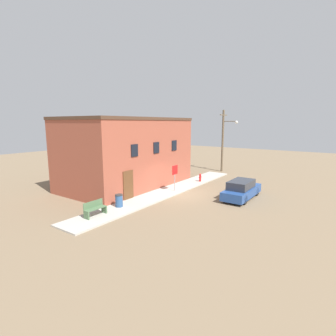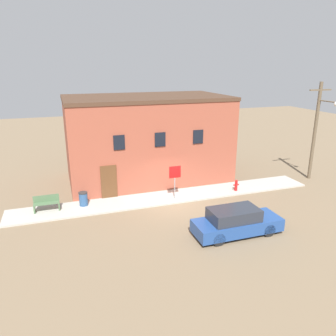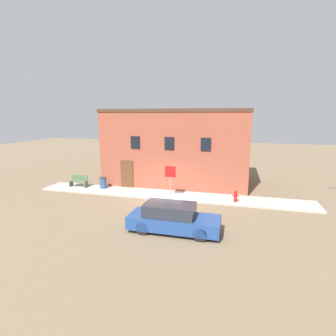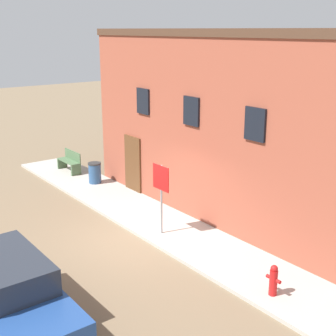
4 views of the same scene
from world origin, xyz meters
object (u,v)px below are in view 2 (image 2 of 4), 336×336
object	(u,v)px
fire_hydrant	(236,185)
utility_pole	(317,128)
parked_car	(236,222)
stop_sign	(175,176)
bench	(47,203)
trash_bin	(83,199)

from	to	relation	value
fire_hydrant	utility_pole	size ratio (longest dim) A/B	0.11
utility_pole	parked_car	world-z (taller)	utility_pole
stop_sign	bench	bearing A→B (deg)	174.59
fire_hydrant	utility_pole	xyz separation A→B (m)	(6.61, 0.58, 3.36)
stop_sign	trash_bin	distance (m)	5.65
trash_bin	bench	bearing A→B (deg)	-178.01
trash_bin	fire_hydrant	bearing A→B (deg)	-4.62
bench	fire_hydrant	bearing A→B (deg)	-3.48
bench	parked_car	world-z (taller)	parked_car
utility_pole	parked_car	distance (m)	11.53
fire_hydrant	bench	distance (m)	11.90
fire_hydrant	stop_sign	bearing A→B (deg)	179.91
trash_bin	utility_pole	distance (m)	16.77
fire_hydrant	stop_sign	distance (m)	4.47
fire_hydrant	bench	bearing A→B (deg)	176.52
bench	utility_pole	world-z (taller)	utility_pole
fire_hydrant	trash_bin	world-z (taller)	trash_bin
stop_sign	trash_bin	world-z (taller)	stop_sign
stop_sign	parked_car	xyz separation A→B (m)	(1.40, -5.06, -0.94)
bench	trash_bin	xyz separation A→B (m)	(2.06, 0.07, -0.02)
bench	parked_car	distance (m)	10.65
fire_hydrant	parked_car	bearing A→B (deg)	-120.13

